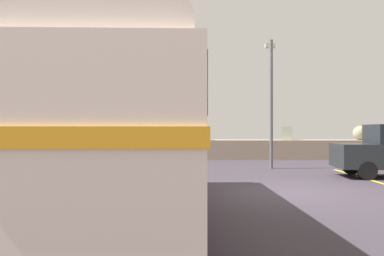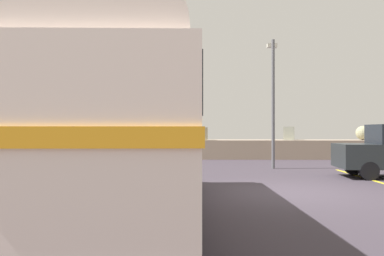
{
  "view_description": "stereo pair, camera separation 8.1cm",
  "coord_description": "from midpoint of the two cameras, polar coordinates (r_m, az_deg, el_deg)",
  "views": [
    {
      "loc": [
        -2.39,
        -10.12,
        1.7
      ],
      "look_at": [
        -2.51,
        -1.66,
        1.73
      ],
      "focal_mm": 35.2,
      "sensor_mm": 36.0,
      "label": 1
    },
    {
      "loc": [
        -2.31,
        -10.12,
        1.7
      ],
      "look_at": [
        -2.51,
        -1.66,
        1.73
      ],
      "focal_mm": 35.2,
      "sensor_mm": 36.0,
      "label": 2
    }
  ],
  "objects": [
    {
      "name": "lamp_post",
      "position": [
        16.74,
        11.76,
        4.87
      ],
      "size": [
        0.44,
        0.91,
        5.58
      ],
      "color": "#5B5B60",
      "rests_on": "ground"
    },
    {
      "name": "breakwater",
      "position": [
        22.06,
        6.7,
        -3.1
      ],
      "size": [
        31.36,
        1.8,
        2.19
      ],
      "color": "tan",
      "rests_on": "ground"
    },
    {
      "name": "ground",
      "position": [
        10.52,
        13.88,
        -9.47
      ],
      "size": [
        32.0,
        26.0,
        0.02
      ],
      "color": "#38313A"
    },
    {
      "name": "vintage_coach",
      "position": [
        7.71,
        -9.15,
        2.38
      ],
      "size": [
        2.81,
        8.69,
        3.7
      ],
      "rotation": [
        0.0,
        0.0,
        0.04
      ],
      "color": "black",
      "rests_on": "ground"
    }
  ]
}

